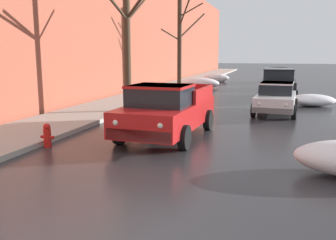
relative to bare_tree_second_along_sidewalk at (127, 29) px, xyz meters
The scene contains 13 objects.
left_sidewalk_slab 7.79m from the bare_tree_second_along_sidewalk, 104.37° to the left, with size 2.97×80.00×0.16m, color #A8A399.
brick_townhouse_facade 7.66m from the bare_tree_second_along_sidewalk, 119.04° to the left, with size 0.63×80.00×9.55m.
snow_bank_near_corner_left 13.68m from the bare_tree_second_along_sidewalk, 87.81° to the left, with size 2.98×1.31×0.82m.
snow_bank_along_left_kerb 10.21m from the bare_tree_second_along_sidewalk, 32.69° to the left, with size 2.31×1.49×0.62m.
snow_bank_mid_block_left 20.46m from the bare_tree_second_along_sidewalk, 87.80° to the left, with size 2.46×1.09×0.76m.
bare_tree_second_along_sidewalk is the anchor object (origin of this frame).
bare_tree_mid_block 8.96m from the bare_tree_second_along_sidewalk, 90.04° to the left, with size 2.49×2.72×6.46m.
pickup_truck_red_approaching_near_lane 5.65m from the bare_tree_second_along_sidewalk, 52.72° to the right, with size 2.42×5.05×1.76m.
sedan_white_parked_kerbside_close 7.29m from the bare_tree_second_along_sidewalk, 18.25° to the left, with size 2.02×3.99×1.42m.
suv_black_parked_kerbside_mid 10.52m from the bare_tree_second_along_sidewalk, 50.96° to the left, with size 2.16×4.49×1.82m.
sedan_darkblue_parked_far_down_block 15.82m from the bare_tree_second_along_sidewalk, 64.70° to the left, with size 2.01×4.09×1.42m.
sedan_red_queued_behind_truck 21.64m from the bare_tree_second_along_sidewalk, 72.54° to the left, with size 1.98×4.36×1.42m.
fire_hydrant 7.01m from the bare_tree_second_along_sidewalk, 90.06° to the right, with size 0.42×0.22×0.71m.
Camera 1 is at (2.21, -3.75, 2.71)m, focal length 39.18 mm.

